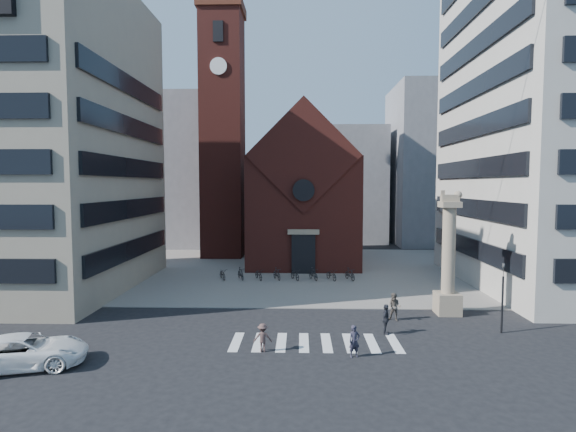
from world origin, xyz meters
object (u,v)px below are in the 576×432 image
at_px(white_car, 24,351).
at_px(pedestrian_1, 394,307).
at_px(lion_column, 448,265).
at_px(pedestrian_2, 386,319).
at_px(traffic_light, 503,296).
at_px(pedestrian_0, 354,341).
at_px(scooter_0, 223,274).

distance_m(white_car, pedestrian_1, 21.59).
bearing_deg(lion_column, pedestrian_1, -157.52).
bearing_deg(pedestrian_1, pedestrian_2, -83.16).
relative_size(white_car, pedestrian_2, 3.18).
height_order(pedestrian_1, pedestrian_2, pedestrian_1).
relative_size(traffic_light, white_car, 0.73).
distance_m(white_car, pedestrian_0, 16.64).
xyz_separation_m(lion_column, pedestrian_2, (-5.15, -4.44, -2.53)).
bearing_deg(pedestrian_2, lion_column, -25.85).
relative_size(pedestrian_1, scooter_0, 0.96).
bearing_deg(pedestrian_0, traffic_light, 3.53).
relative_size(pedestrian_0, pedestrian_2, 0.92).
xyz_separation_m(pedestrian_0, scooter_0, (-10.25, 18.93, -0.28)).
relative_size(lion_column, traffic_light, 2.02).
height_order(white_car, scooter_0, white_car).
distance_m(traffic_light, white_car, 26.71).
relative_size(traffic_light, pedestrian_2, 2.33).
xyz_separation_m(pedestrian_1, scooter_0, (-13.67, 12.50, -0.37)).
relative_size(pedestrian_2, scooter_0, 0.95).
distance_m(white_car, scooter_0, 21.67).
distance_m(pedestrian_0, scooter_0, 21.52).
relative_size(pedestrian_0, pedestrian_1, 0.91).
xyz_separation_m(traffic_light, pedestrian_2, (-7.14, -0.44, -1.36)).
xyz_separation_m(traffic_light, scooter_0, (-19.72, 14.83, -1.72)).
height_order(traffic_light, pedestrian_0, traffic_light).
bearing_deg(scooter_0, traffic_light, -60.11).
bearing_deg(scooter_0, lion_column, -54.58).
bearing_deg(lion_column, pedestrian_0, -132.73).
xyz_separation_m(white_car, pedestrian_1, (19.96, 8.23, 0.12)).
bearing_deg(lion_column, white_car, -157.59).
xyz_separation_m(white_car, scooter_0, (6.29, 20.73, -0.25)).
distance_m(lion_column, pedestrian_0, 11.33).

